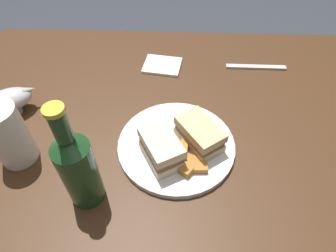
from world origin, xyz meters
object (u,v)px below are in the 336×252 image
sandwich_half_left (161,148)px  pint_glass (10,138)px  fork (256,67)px  cider_bottle (78,168)px  napkin (162,65)px  plate (176,145)px  gravy_boat (9,100)px  sandwich_half_right (200,134)px

sandwich_half_left → pint_glass: size_ratio=0.83×
fork → cider_bottle: bearing=-132.5°
sandwich_half_left → pint_glass: 0.32m
cider_bottle → napkin: bearing=-106.4°
plate → cider_bottle: bearing=36.2°
pint_glass → fork: pint_glass is taller
cider_bottle → sandwich_half_left: bearing=-148.4°
sandwich_half_left → gravy_boat: bearing=-19.7°
pint_glass → gravy_boat: bearing=-63.2°
pint_glass → fork: size_ratio=0.82×
pint_glass → plate: bearing=-173.6°
gravy_boat → fork: (-0.66, -0.21, -0.04)m
plate → cider_bottle: (0.18, 0.13, 0.09)m
napkin → sandwich_half_right: bearing=108.2°
fork → sandwich_half_left: bearing=-126.7°
sandwich_half_left → cider_bottle: size_ratio=0.49×
plate → pint_glass: (0.35, 0.04, 0.06)m
pint_glass → gravy_boat: size_ratio=1.09×
sandwich_half_right → napkin: size_ratio=1.17×
gravy_boat → sandwich_half_left: bearing=160.3°
napkin → plate: bearing=98.9°
napkin → fork: napkin is taller
gravy_boat → fork: 0.69m
sandwich_half_right → sandwich_half_left: bearing=28.6°
plate → fork: (-0.24, -0.31, -0.00)m
gravy_boat → cider_bottle: bearing=137.0°
sandwich_half_right → cider_bottle: 0.27m
plate → sandwich_half_left: size_ratio=2.21×
plate → cider_bottle: 0.24m
plate → napkin: plate is taller
sandwich_half_right → gravy_boat: 0.48m
cider_bottle → fork: bearing=-133.1°
gravy_boat → pint_glass: bearing=116.8°
sandwich_half_right → cider_bottle: (0.23, 0.14, 0.06)m
plate → pint_glass: bearing=6.4°
plate → sandwich_half_left: (0.03, 0.04, 0.04)m
sandwich_half_right → fork: sandwich_half_right is taller
plate → pint_glass: 0.36m
gravy_boat → fork: bearing=-162.2°
plate → cider_bottle: cider_bottle is taller
plate → sandwich_half_right: bearing=-174.2°
sandwich_half_left → pint_glass: (0.32, -0.00, 0.02)m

